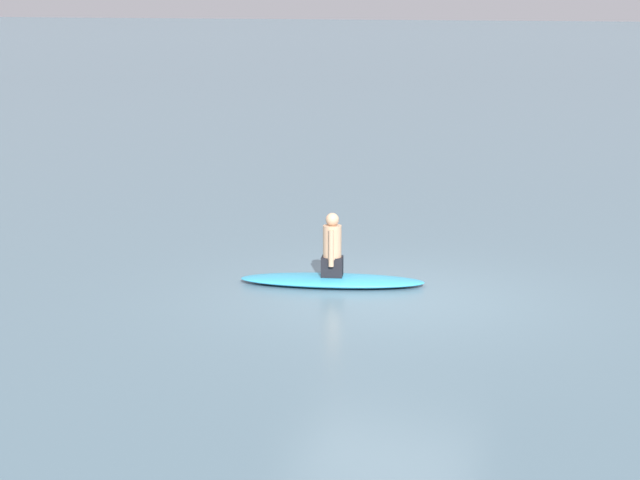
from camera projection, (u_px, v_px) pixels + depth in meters
The scene contains 3 objects.
ground_plane at pixel (386, 298), 15.08m from camera, with size 400.00×400.00×0.00m, color slate.
surfboard at pixel (332, 280), 15.77m from camera, with size 2.61×0.74×0.13m, color #339EC6.
person_paddler at pixel (332, 248), 15.67m from camera, with size 0.36×0.40×0.90m.
Camera 1 is at (-4.83, 13.78, 3.94)m, focal length 62.85 mm.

